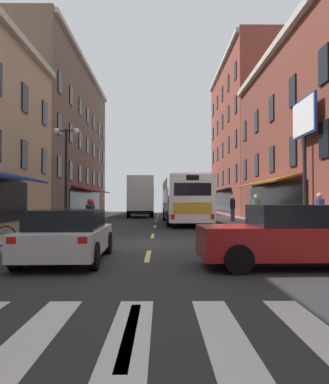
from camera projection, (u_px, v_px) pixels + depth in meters
The scene contains 15 objects.
ground_plane at pixel (151, 244), 14.72m from camera, with size 34.80×80.00×0.10m, color #28282B.
lane_centre_dashes at pixel (151, 244), 14.47m from camera, with size 0.14×73.90×0.01m.
crosswalk_near at pixel (130, 331), 4.73m from camera, with size 7.10×2.80×0.01m.
sidewalk_right at pixel (309, 241), 14.78m from camera, with size 3.00×80.00×0.14m, color gray.
billboard_sign at pixel (304, 131), 18.41m from camera, with size 0.40×2.83×6.21m.
transit_bus at pixel (183, 199), 27.81m from camera, with size 2.88×12.31×3.21m.
box_truck at pixel (140, 197), 38.25m from camera, with size 2.76×7.06×3.87m.
sedan_near at pixel (68, 235), 10.24m from camera, with size 2.03×4.29×1.34m.
sedan_mid at pixel (301, 236), 9.28m from camera, with size 4.73×2.02×1.47m.
sedan_far at pixel (144, 208), 48.56m from camera, with size 2.00×4.65×1.49m.
motorcycle_rider at pixel (91, 224), 14.60m from camera, with size 0.62×2.07×1.66m.
pedestrian_near at pixel (256, 211), 19.51m from camera, with size 0.36×0.51×1.75m.
pedestrian_mid at pixel (320, 214), 15.32m from camera, with size 0.36×0.36×1.75m.
pedestrian_far at pixel (233, 208), 27.98m from camera, with size 0.36×0.36×1.82m.
street_lamp_twin at pixel (66, 172), 21.63m from camera, with size 1.42×0.32×5.44m.
Camera 1 is at (0.37, -14.77, 1.56)m, focal length 37.02 mm.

